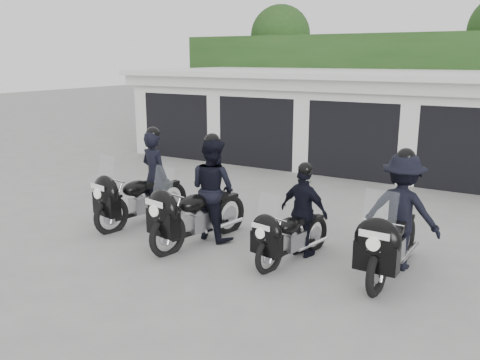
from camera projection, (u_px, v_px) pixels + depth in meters
The scene contains 7 objects.
ground at pixel (260, 234), 10.05m from camera, with size 80.00×80.00×0.00m, color gray.
garage_block at pixel (378, 120), 16.45m from camera, with size 16.40×6.80×2.96m.
background_vegetation at pixel (424, 73), 20.01m from camera, with size 20.00×3.90×5.80m.
police_bike_a at pixel (142, 185), 10.56m from camera, with size 1.01×2.35×2.07m.
police_bike_b at pixel (205, 196), 9.51m from camera, with size 1.16×2.40×2.11m.
police_bike_c at pixel (298, 218), 8.70m from camera, with size 1.04×1.97×1.74m.
police_bike_d at pixel (398, 219), 8.14m from camera, with size 1.27×2.39×2.08m.
Camera 1 is at (4.50, -8.38, 3.43)m, focal length 38.00 mm.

